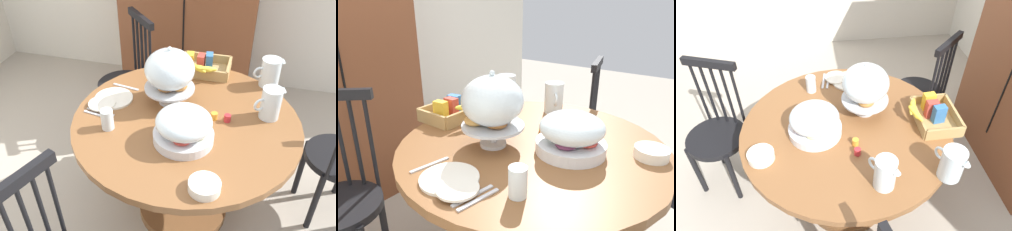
{
  "view_description": "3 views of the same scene",
  "coord_description": "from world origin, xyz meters",
  "views": [
    {
      "loc": [
        0.27,
        -1.43,
        1.91
      ],
      "look_at": [
        -0.13,
        0.08,
        0.74
      ],
      "focal_mm": 38.63,
      "sensor_mm": 36.0,
      "label": 1
    },
    {
      "loc": [
        -1.11,
        -0.59,
        1.36
      ],
      "look_at": [
        -0.03,
        0.23,
        0.84
      ],
      "focal_mm": 32.84,
      "sensor_mm": 36.0,
      "label": 2
    },
    {
      "loc": [
        1.29,
        -0.1,
        2.01
      ],
      "look_at": [
        -0.13,
        0.08,
        0.74
      ],
      "focal_mm": 33.87,
      "sensor_mm": 36.0,
      "label": 3
    }
  ],
  "objects": [
    {
      "name": "ground_plane",
      "position": [
        0.0,
        0.0,
        0.0
      ],
      "size": [
        10.0,
        10.0,
        0.0
      ],
      "primitive_type": "plane",
      "color": "#A89E8E"
    },
    {
      "name": "dining_table",
      "position": [
        -0.03,
        0.08,
        0.53
      ],
      "size": [
        1.22,
        1.22,
        0.74
      ],
      "color": "brown",
      "rests_on": "ground_plane"
    },
    {
      "name": "windsor_chair_by_cabinet",
      "position": [
        -0.63,
        0.76,
        0.45
      ],
      "size": [
        0.47,
        0.47,
        0.97
      ],
      "color": "black",
      "rests_on": "ground_plane"
    },
    {
      "name": "windsor_chair_facing_door",
      "position": [
        -0.35,
        -0.76,
        0.45
      ],
      "size": [
        0.43,
        0.43,
        0.97
      ],
      "color": "black",
      "rests_on": "ground_plane"
    },
    {
      "name": "pastry_stand_with_dome",
      "position": [
        -0.15,
        0.21,
        0.94
      ],
      "size": [
        0.28,
        0.28,
        0.34
      ],
      "color": "silver",
      "rests_on": "dining_table"
    },
    {
      "name": "fruit_platter_covered",
      "position": [
        0.0,
        -0.1,
        0.83
      ],
      "size": [
        0.3,
        0.3,
        0.18
      ],
      "color": "silver",
      "rests_on": "dining_table"
    },
    {
      "name": "orange_juice_pitcher",
      "position": [
        0.4,
        0.21,
        0.82
      ],
      "size": [
        0.17,
        0.13,
        0.18
      ],
      "color": "silver",
      "rests_on": "dining_table"
    },
    {
      "name": "milk_pitcher",
      "position": [
        0.38,
        0.54,
        0.82
      ],
      "size": [
        0.19,
        0.12,
        0.17
      ],
      "color": "silver",
      "rests_on": "dining_table"
    },
    {
      "name": "cereal_basket",
      "position": [
        -0.03,
        0.59,
        0.78
      ],
      "size": [
        0.32,
        0.3,
        0.12
      ],
      "color": "tan",
      "rests_on": "dining_table"
    },
    {
      "name": "china_plate_large",
      "position": [
        -0.47,
        0.16,
        0.75
      ],
      "size": [
        0.22,
        0.22,
        0.01
      ],
      "primitive_type": "cylinder",
      "color": "white",
      "rests_on": "dining_table"
    },
    {
      "name": "china_plate_small",
      "position": [
        -0.5,
        0.07,
        0.76
      ],
      "size": [
        0.15,
        0.15,
        0.01
      ],
      "primitive_type": "cylinder",
      "color": "white",
      "rests_on": "china_plate_large"
    },
    {
      "name": "cereal_bowl",
      "position": [
        0.16,
        -0.39,
        0.76
      ],
      "size": [
        0.14,
        0.14,
        0.04
      ],
      "primitive_type": "cylinder",
      "color": "white",
      "rests_on": "dining_table"
    },
    {
      "name": "drinking_glass",
      "position": [
        -0.4,
        -0.1,
        0.8
      ],
      "size": [
        0.06,
        0.06,
        0.11
      ],
      "primitive_type": "cylinder",
      "color": "silver",
      "rests_on": "dining_table"
    },
    {
      "name": "jam_jar_strawberry",
      "position": [
        0.19,
        0.11,
        0.76
      ],
      "size": [
        0.04,
        0.04,
        0.04
      ],
      "primitive_type": "cylinder",
      "color": "#B7282D",
      "rests_on": "dining_table"
    },
    {
      "name": "jam_jar_apricot",
      "position": [
        0.12,
        0.11,
        0.76
      ],
      "size": [
        0.04,
        0.04,
        0.04
      ],
      "primitive_type": "cylinder",
      "color": "orange",
      "rests_on": "dining_table"
    },
    {
      "name": "table_knife",
      "position": [
        -0.49,
        0.02,
        0.74
      ],
      "size": [
        0.17,
        0.04,
        0.01
      ],
      "primitive_type": "cube",
      "rotation": [
        0.0,
        0.0,
        2.98
      ],
      "color": "silver",
      "rests_on": "dining_table"
    },
    {
      "name": "dinner_fork",
      "position": [
        -0.49,
        -0.01,
        0.74
      ],
      "size": [
        0.17,
        0.04,
        0.01
      ],
      "primitive_type": "cube",
      "rotation": [
        0.0,
        0.0,
        2.98
      ],
      "color": "silver",
      "rests_on": "dining_table"
    },
    {
      "name": "soup_spoon",
      "position": [
        -0.44,
        0.29,
        0.74
      ],
      "size": [
        0.17,
        0.04,
        0.01
      ],
      "primitive_type": "cube",
      "rotation": [
        0.0,
        0.0,
        2.98
      ],
      "color": "silver",
      "rests_on": "dining_table"
    }
  ]
}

